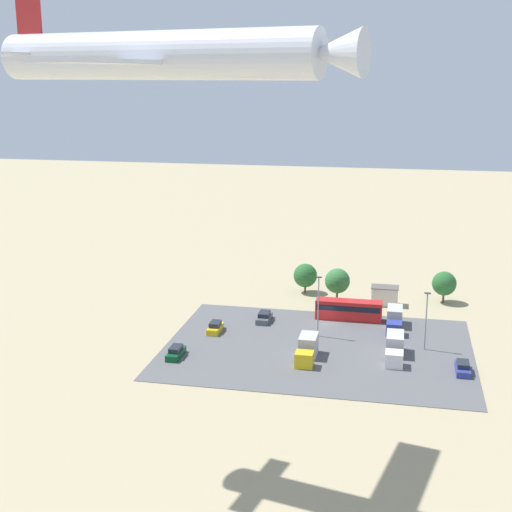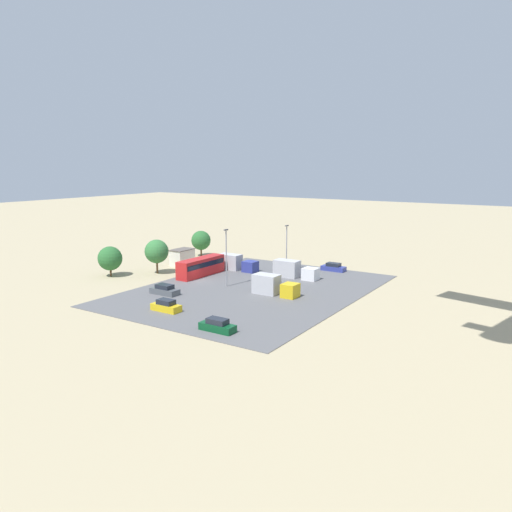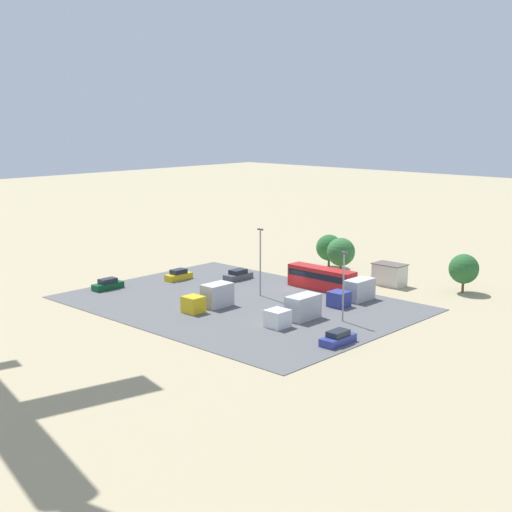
{
  "view_description": "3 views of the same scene",
  "coord_description": "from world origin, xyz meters",
  "views": [
    {
      "loc": [
        -10.91,
        108.31,
        38.72
      ],
      "look_at": [
        5.52,
        28.88,
        18.07
      ],
      "focal_mm": 50.0,
      "sensor_mm": 36.0,
      "label": 1
    },
    {
      "loc": [
        64.81,
        53.53,
        19.82
      ],
      "look_at": [
        0.04,
        11.65,
        5.59
      ],
      "focal_mm": 35.0,
      "sensor_mm": 36.0,
      "label": 2
    },
    {
      "loc": [
        -64.79,
        76.72,
        24.79
      ],
      "look_at": [
        -4.39,
        12.44,
        7.28
      ],
      "focal_mm": 50.0,
      "sensor_mm": 36.0,
      "label": 3
    }
  ],
  "objects": [
    {
      "name": "parked_truck_2",
      "position": [
        -10.79,
        0.06,
        1.4
      ],
      "size": [
        2.35,
        8.01,
        2.88
      ],
      "color": "navy",
      "rests_on": "ground"
    },
    {
      "name": "light_pole_lot_centre",
      "position": [
        0.6,
        6.26,
        5.24
      ],
      "size": [
        0.9,
        0.28,
        9.44
      ],
      "color": "gray",
      "rests_on": "ground"
    },
    {
      "name": "ground_plane",
      "position": [
        0.0,
        0.0,
        0.0
      ],
      "size": [
        400.0,
        400.0,
        0.0
      ],
      "primitive_type": "plane",
      "color": "tan"
    },
    {
      "name": "parked_truck_0",
      "position": [
        -11.02,
        12.37,
        1.44
      ],
      "size": [
        2.41,
        8.22,
        2.97
      ],
      "color": "silver",
      "rests_on": "ground"
    },
    {
      "name": "light_pole_lot_edge",
      "position": [
        -15.24,
        8.56,
        4.83
      ],
      "size": [
        0.9,
        0.28,
        8.63
      ],
      "color": "gray",
      "rests_on": "ground"
    },
    {
      "name": "parked_car_2",
      "position": [
        19.22,
        18.54,
        0.73
      ],
      "size": [
        1.72,
        4.56,
        1.57
      ],
      "color": "#0C4723",
      "rests_on": "ground"
    },
    {
      "name": "tree_apron_mid",
      "position": [
        -0.74,
        -10.53,
        4.1
      ],
      "size": [
        4.35,
        4.35,
        6.29
      ],
      "color": "brown",
      "rests_on": "ground"
    },
    {
      "name": "parked_car_0",
      "position": [
        9.88,
        1.25,
        0.72
      ],
      "size": [
        1.97,
        4.68,
        1.54
      ],
      "color": "#4C5156",
      "rests_on": "ground"
    },
    {
      "name": "shed_building",
      "position": [
        -8.9,
        -11.59,
        1.64
      ],
      "size": [
        4.72,
        3.09,
        3.26
      ],
      "color": "silver",
      "rests_on": "ground"
    },
    {
      "name": "parked_truck_1",
      "position": [
        0.98,
        15.36,
        1.46
      ],
      "size": [
        2.45,
        7.29,
        3.01
      ],
      "color": "gold",
      "rests_on": "ground"
    },
    {
      "name": "parked_car_3",
      "position": [
        -20.08,
        15.98,
        0.71
      ],
      "size": [
        1.87,
        4.53,
        1.51
      ],
      "rotation": [
        0.0,
        0.0,
        3.14
      ],
      "color": "navy",
      "rests_on": "ground"
    },
    {
      "name": "tree_apron_far",
      "position": [
        -18.95,
        -14.94,
        3.45
      ],
      "size": [
        4.21,
        4.21,
        5.56
      ],
      "color": "brown",
      "rests_on": "ground"
    },
    {
      "name": "tree_near_shed",
      "position": [
        5.58,
        -15.83,
        3.25
      ],
      "size": [
        4.32,
        4.32,
        5.42
      ],
      "color": "brown",
      "rests_on": "ground"
    },
    {
      "name": "parked_car_1",
      "position": [
        16.38,
        7.59,
        0.75
      ],
      "size": [
        1.77,
        4.28,
        1.61
      ],
      "color": "gold",
      "rests_on": "ground"
    },
    {
      "name": "bus",
      "position": [
        -3.41,
        -2.38,
        1.8
      ],
      "size": [
        10.69,
        2.58,
        3.19
      ],
      "rotation": [
        0.0,
        0.0,
        1.57
      ],
      "color": "red",
      "rests_on": "ground"
    },
    {
      "name": "parking_lot_surface",
      "position": [
        0.0,
        11.1,
        0.04
      ],
      "size": [
        44.27,
        32.66,
        0.08
      ],
      "color": "#565659",
      "rests_on": "ground"
    }
  ]
}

